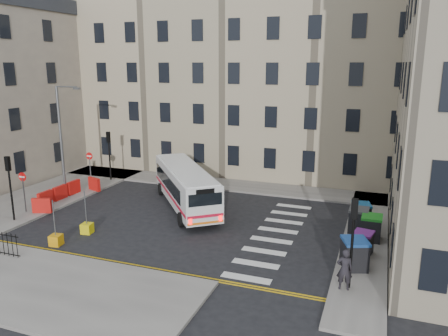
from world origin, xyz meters
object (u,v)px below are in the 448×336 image
Objects in this scene: streetlamp at (61,139)px; wheelie_bin_c at (371,228)px; wheelie_bin_b at (363,243)px; wheelie_bin_e at (361,214)px; bollard_chevron at (56,240)px; bollard_yellow at (87,228)px; wheelie_bin_d at (358,220)px; pedestrian at (345,269)px; wheelie_bin_a at (354,254)px; bus at (185,185)px.

wheelie_bin_c is at bearing -3.88° from streetlamp.
wheelie_bin_b is at bearing -9.48° from streetlamp.
wheelie_bin_e is 17.90m from bollard_chevron.
bollard_yellow is 1.00× the size of bollard_chevron.
bollard_yellow is (-15.09, -6.72, -0.52)m from wheelie_bin_e.
wheelie_bin_d is 7.25m from pedestrian.
wheelie_bin_a reaches higher than wheelie_bin_e.
pedestrian is 3.12× the size of bollard_yellow.
wheelie_bin_b is at bearing -81.54° from wheelie_bin_d.
wheelie_bin_a is 6.22m from wheelie_bin_e.
streetlamp is at bearing -178.10° from wheelie_bin_b.
wheelie_bin_c is 0.99× the size of wheelie_bin_d.
wheelie_bin_c is 6.31m from pedestrian.
wheelie_bin_a is 2.71× the size of bollard_chevron.
bus is 11.72m from wheelie_bin_e.
wheelie_bin_c is at bearing -52.36° from wheelie_bin_d.
wheelie_bin_b is at bearing -105.71° from pedestrian.
wheelie_bin_c is at bearing 21.75° from bollard_chevron.
wheelie_bin_c is at bearing 92.63° from wheelie_bin_b.
bus is 15.62× the size of bollard_chevron.
wheelie_bin_a reaches higher than bollard_chevron.
wheelie_bin_b is at bearing -98.14° from wheelie_bin_e.
bollard_yellow is 2.11m from bollard_chevron.
bus is 12.54m from wheelie_bin_c.
wheelie_bin_d is 2.34× the size of bollard_yellow.
bollard_yellow is (6.51, -5.95, -4.04)m from streetlamp.
wheelie_bin_d reaches higher than wheelie_bin_e.
streetlamp is at bearing 179.47° from wheelie_bin_d.
wheelie_bin_a is at bearing 1.89° from bollard_yellow.
streetlamp is 10.79m from bollard_chevron.
bus is 5.01× the size of pedestrian.
bus reaches higher than pedestrian.
wheelie_bin_c is (0.33, 2.15, 0.10)m from wheelie_bin_b.
bollard_chevron is at bearing 169.42° from wheelie_bin_a.
streetlamp reaches higher than wheelie_bin_d.
pedestrian is at bearing -116.51° from wheelie_bin_a.
streetlamp reaches higher than bollard_chevron.
bollard_yellow is (-15.44, -2.28, -0.46)m from wheelie_bin_b.
wheelie_bin_e is 2.35× the size of bollard_yellow.
wheelie_bin_b is 2.09× the size of bollard_yellow.
wheelie_bin_d reaches higher than wheelie_bin_c.
streetlamp reaches higher than bollard_yellow.
bollard_yellow is at bearing -156.46° from bus.
pedestrian is at bearing -90.31° from wheelie_bin_d.
wheelie_bin_c is at bearing -47.55° from bus.
pedestrian is (-0.57, -4.09, 0.33)m from wheelie_bin_b.
bus is at bearing 168.97° from wheelie_bin_e.
pedestrian reaches higher than wheelie_bin_d.
wheelie_bin_a is at bearing -65.22° from bus.
bus is 5.76× the size of wheelie_bin_a.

